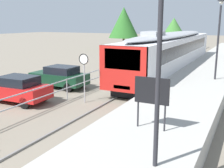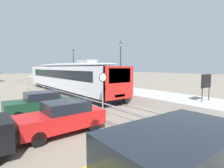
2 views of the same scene
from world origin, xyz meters
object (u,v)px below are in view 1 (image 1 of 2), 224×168
at_px(platform_notice_board, 152,93).
at_px(parked_hatchback_red, 16,89).
at_px(parked_hatchback_dark_green, 60,77).
at_px(commuter_train, 171,50).
at_px(speed_limit_sign, 84,66).
at_px(platform_lamp_mid_platform, 220,20).
at_px(platform_lamp_near_end, 161,16).

distance_m(platform_notice_board, parked_hatchback_red, 9.36).
distance_m(parked_hatchback_red, parked_hatchback_dark_green, 4.02).
xyz_separation_m(commuter_train, platform_notice_board, (3.36, -15.11, 0.04)).
relative_size(platform_notice_board, speed_limit_sign, 0.64).
bearing_deg(speed_limit_sign, parked_hatchback_red, -154.18).
bearing_deg(platform_lamp_mid_platform, platform_lamp_near_end, -90.00).
bearing_deg(parked_hatchback_dark_green, commuter_train, 57.07).
bearing_deg(speed_limit_sign, parked_hatchback_dark_green, 146.43).
distance_m(platform_lamp_near_end, parked_hatchback_dark_green, 13.80).
bearing_deg(platform_lamp_near_end, speed_limit_sign, 133.91).
bearing_deg(parked_hatchback_dark_green, speed_limit_sign, -33.57).
relative_size(platform_lamp_near_end, platform_lamp_mid_platform, 1.00).
bearing_deg(speed_limit_sign, platform_lamp_mid_platform, 41.99).
height_order(platform_lamp_mid_platform, platform_notice_board, platform_lamp_mid_platform).
xyz_separation_m(commuter_train, platform_lamp_near_end, (4.29, -17.46, 2.47)).
relative_size(commuter_train, parked_hatchback_dark_green, 5.16).
xyz_separation_m(platform_lamp_near_end, parked_hatchback_red, (-9.83, 4.87, -3.83)).
bearing_deg(platform_lamp_mid_platform, parked_hatchback_dark_green, -161.12).
height_order(commuter_train, parked_hatchback_red, commuter_train).
relative_size(platform_lamp_near_end, parked_hatchback_dark_green, 1.33).
height_order(speed_limit_sign, parked_hatchback_red, speed_limit_sign).
bearing_deg(platform_lamp_near_end, parked_hatchback_dark_green, 137.85).
bearing_deg(commuter_train, parked_hatchback_dark_green, -122.93).
xyz_separation_m(platform_lamp_mid_platform, speed_limit_sign, (-6.32, -5.69, -2.50)).
bearing_deg(platform_lamp_mid_platform, platform_notice_board, -95.33).
distance_m(commuter_train, speed_limit_sign, 11.08).
distance_m(platform_lamp_near_end, speed_limit_sign, 9.45).
relative_size(platform_lamp_near_end, platform_notice_board, 2.97).
bearing_deg(platform_lamp_mid_platform, speed_limit_sign, -138.01).
bearing_deg(parked_hatchback_red, parked_hatchback_dark_green, 90.00).
xyz_separation_m(platform_lamp_near_end, parked_hatchback_dark_green, (-9.83, 8.90, -3.83)).
bearing_deg(parked_hatchback_dark_green, platform_lamp_mid_platform, 18.88).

